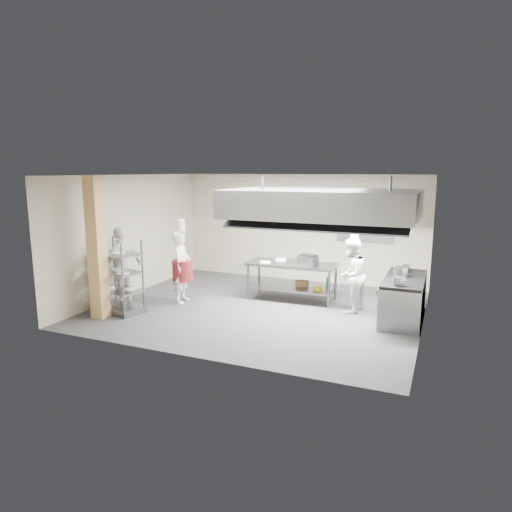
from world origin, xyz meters
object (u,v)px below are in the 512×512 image
at_px(chef_line, 351,275).
at_px(griddle, 308,260).
at_px(island, 292,281).
at_px(chef_plating, 123,266).
at_px(chef_head, 182,267).
at_px(stockpot, 401,272).
at_px(pass_rack, 119,276).
at_px(cooking_range, 403,300).

relative_size(chef_line, griddle, 3.98).
distance_m(island, chef_plating, 3.99).
distance_m(island, chef_head, 2.66).
bearing_deg(stockpot, pass_rack, -160.85).
height_order(cooking_range, chef_line, chef_line).
xyz_separation_m(chef_head, stockpot, (4.88, 0.82, 0.14)).
relative_size(island, stockpot, 7.38).
bearing_deg(island, pass_rack, -144.54).
xyz_separation_m(chef_head, chef_plating, (-1.10, -0.76, 0.07)).
distance_m(chef_line, griddle, 1.21).
xyz_separation_m(pass_rack, cooking_range, (5.87, 1.92, -0.39)).
bearing_deg(stockpot, cooking_range, -40.53).
height_order(island, stockpot, stockpot).
distance_m(pass_rack, chef_line, 5.13).
bearing_deg(cooking_range, griddle, 168.13).
relative_size(chef_plating, stockpot, 6.36).
height_order(pass_rack, stockpot, pass_rack).
relative_size(island, chef_head, 1.25).
xyz_separation_m(cooking_range, chef_head, (-4.98, -0.74, 0.44)).
xyz_separation_m(chef_head, griddle, (2.74, 1.21, 0.15)).
bearing_deg(chef_head, cooking_range, -92.32).
distance_m(chef_line, stockpot, 1.04).
height_order(chef_head, griddle, chef_head).
bearing_deg(chef_line, chef_head, -65.22).
relative_size(chef_line, stockpot, 5.70).
distance_m(island, griddle, 0.69).
height_order(cooking_range, stockpot, stockpot).
height_order(chef_line, stockpot, chef_line).
relative_size(griddle, stockpot, 1.43).
distance_m(pass_rack, chef_plating, 0.48).
distance_m(island, chef_line, 1.62).
bearing_deg(griddle, island, -169.16).
bearing_deg(island, stockpot, -9.82).
relative_size(pass_rack, chef_line, 0.98).
height_order(pass_rack, griddle, pass_rack).
xyz_separation_m(chef_line, stockpot, (1.03, 0.04, 0.17)).
relative_size(cooking_range, griddle, 4.79).
relative_size(chef_head, griddle, 4.12).
bearing_deg(griddle, pass_rack, -135.17).
bearing_deg(griddle, stockpot, 1.25).
height_order(pass_rack, cooking_range, pass_rack).
distance_m(cooking_range, stockpot, 0.60).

